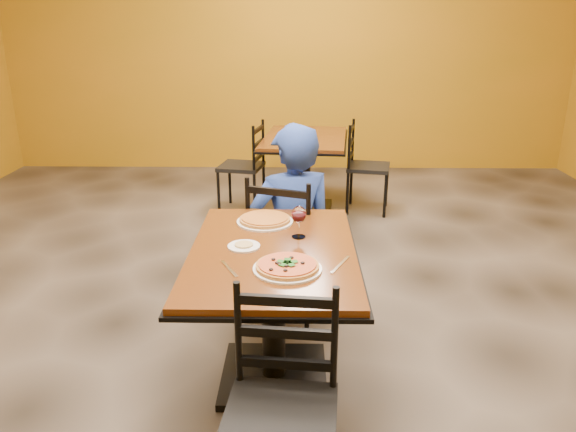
{
  "coord_description": "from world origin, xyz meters",
  "views": [
    {
      "loc": [
        0.12,
        -2.95,
        1.79
      ],
      "look_at": [
        0.07,
        -0.3,
        0.85
      ],
      "focal_mm": 34.0,
      "sensor_mm": 36.0,
      "label": 1
    }
  ],
  "objects_px": {
    "chair_second_left": "(241,167)",
    "chair_second_right": "(369,168)",
    "chair_main_far": "(289,244)",
    "pizza_main": "(287,265)",
    "side_plate": "(244,246)",
    "plate_far": "(265,222)",
    "table_main": "(273,285)",
    "table_second": "(305,156)",
    "diner": "(292,211)",
    "plate_main": "(287,269)",
    "pizza_far": "(265,219)",
    "wine_glass": "(299,221)",
    "chair_main_near": "(280,419)"
  },
  "relations": [
    {
      "from": "table_second",
      "to": "chair_second_left",
      "type": "xyz_separation_m",
      "value": [
        -0.63,
        0.0,
        -0.11
      ]
    },
    {
      "from": "chair_second_right",
      "to": "pizza_main",
      "type": "relative_size",
      "value": 3.13
    },
    {
      "from": "chair_second_right",
      "to": "chair_main_far",
      "type": "bearing_deg",
      "value": 170.45
    },
    {
      "from": "plate_main",
      "to": "pizza_far",
      "type": "bearing_deg",
      "value": 102.52
    },
    {
      "from": "diner",
      "to": "plate_main",
      "type": "relative_size",
      "value": 3.85
    },
    {
      "from": "plate_far",
      "to": "side_plate",
      "type": "relative_size",
      "value": 1.94
    },
    {
      "from": "chair_main_near",
      "to": "pizza_main",
      "type": "height_order",
      "value": "chair_main_near"
    },
    {
      "from": "diner",
      "to": "chair_second_left",
      "type": "bearing_deg",
      "value": -91.27
    },
    {
      "from": "chair_second_left",
      "to": "plate_main",
      "type": "height_order",
      "value": "chair_second_left"
    },
    {
      "from": "side_plate",
      "to": "wine_glass",
      "type": "xyz_separation_m",
      "value": [
        0.27,
        0.14,
        0.08
      ]
    },
    {
      "from": "wine_glass",
      "to": "plate_far",
      "type": "bearing_deg",
      "value": 130.82
    },
    {
      "from": "side_plate",
      "to": "wine_glass",
      "type": "relative_size",
      "value": 0.89
    },
    {
      "from": "table_second",
      "to": "pizza_main",
      "type": "distance_m",
      "value": 3.03
    },
    {
      "from": "chair_second_left",
      "to": "chair_second_right",
      "type": "height_order",
      "value": "chair_second_left"
    },
    {
      "from": "table_second",
      "to": "plate_main",
      "type": "relative_size",
      "value": 4.09
    },
    {
      "from": "chair_second_left",
      "to": "wine_glass",
      "type": "relative_size",
      "value": 4.95
    },
    {
      "from": "plate_far",
      "to": "pizza_far",
      "type": "distance_m",
      "value": 0.02
    },
    {
      "from": "table_main",
      "to": "chair_main_near",
      "type": "bearing_deg",
      "value": -85.95
    },
    {
      "from": "pizza_main",
      "to": "side_plate",
      "type": "bearing_deg",
      "value": 130.53
    },
    {
      "from": "plate_main",
      "to": "side_plate",
      "type": "xyz_separation_m",
      "value": [
        -0.22,
        0.26,
        0.0
      ]
    },
    {
      "from": "pizza_main",
      "to": "side_plate",
      "type": "distance_m",
      "value": 0.34
    },
    {
      "from": "chair_second_left",
      "to": "pizza_far",
      "type": "relative_size",
      "value": 3.18
    },
    {
      "from": "table_second",
      "to": "side_plate",
      "type": "height_order",
      "value": "side_plate"
    },
    {
      "from": "chair_second_left",
      "to": "diner",
      "type": "distance_m",
      "value": 1.86
    },
    {
      "from": "diner",
      "to": "pizza_far",
      "type": "relative_size",
      "value": 4.27
    },
    {
      "from": "chair_main_far",
      "to": "side_plate",
      "type": "relative_size",
      "value": 5.84
    },
    {
      "from": "table_second",
      "to": "pizza_far",
      "type": "bearing_deg",
      "value": -96.0
    },
    {
      "from": "table_second",
      "to": "plate_far",
      "type": "height_order",
      "value": "plate_far"
    },
    {
      "from": "chair_second_left",
      "to": "chair_main_far",
      "type": "bearing_deg",
      "value": 24.71
    },
    {
      "from": "chair_main_near",
      "to": "side_plate",
      "type": "xyz_separation_m",
      "value": [
        -0.2,
        0.87,
        0.31
      ]
    },
    {
      "from": "wine_glass",
      "to": "chair_main_far",
      "type": "bearing_deg",
      "value": 95.85
    },
    {
      "from": "chair_main_far",
      "to": "pizza_far",
      "type": "relative_size",
      "value": 3.34
    },
    {
      "from": "diner",
      "to": "wine_glass",
      "type": "bearing_deg",
      "value": 74.94
    },
    {
      "from": "pizza_far",
      "to": "diner",
      "type": "bearing_deg",
      "value": 76.85
    },
    {
      "from": "diner",
      "to": "pizza_far",
      "type": "bearing_deg",
      "value": 59.15
    },
    {
      "from": "chair_main_far",
      "to": "pizza_main",
      "type": "distance_m",
      "value": 1.03
    },
    {
      "from": "plate_far",
      "to": "chair_second_right",
      "type": "bearing_deg",
      "value": 69.86
    },
    {
      "from": "pizza_main",
      "to": "chair_second_right",
      "type": "bearing_deg",
      "value": 76.09
    },
    {
      "from": "table_main",
      "to": "wine_glass",
      "type": "relative_size",
      "value": 6.83
    },
    {
      "from": "table_main",
      "to": "chair_main_far",
      "type": "xyz_separation_m",
      "value": [
        0.07,
        0.75,
        -0.09
      ]
    },
    {
      "from": "chair_main_near",
      "to": "chair_second_left",
      "type": "xyz_separation_m",
      "value": [
        -0.5,
        3.63,
        -0.0
      ]
    },
    {
      "from": "side_plate",
      "to": "pizza_main",
      "type": "bearing_deg",
      "value": -49.47
    },
    {
      "from": "chair_second_left",
      "to": "plate_main",
      "type": "relative_size",
      "value": 2.88
    },
    {
      "from": "chair_second_right",
      "to": "wine_glass",
      "type": "distance_m",
      "value": 2.74
    },
    {
      "from": "chair_main_far",
      "to": "chair_second_left",
      "type": "distance_m",
      "value": 2.09
    },
    {
      "from": "diner",
      "to": "plate_far",
      "type": "distance_m",
      "value": 0.67
    },
    {
      "from": "chair_second_right",
      "to": "plate_main",
      "type": "relative_size",
      "value": 2.87
    },
    {
      "from": "wine_glass",
      "to": "chair_main_near",
      "type": "bearing_deg",
      "value": -93.74
    },
    {
      "from": "chair_main_near",
      "to": "chair_second_left",
      "type": "relative_size",
      "value": 1.0
    },
    {
      "from": "chair_main_far",
      "to": "chair_second_right",
      "type": "distance_m",
      "value": 2.16
    }
  ]
}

